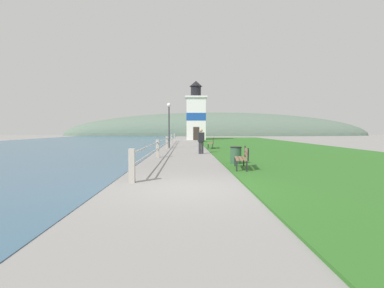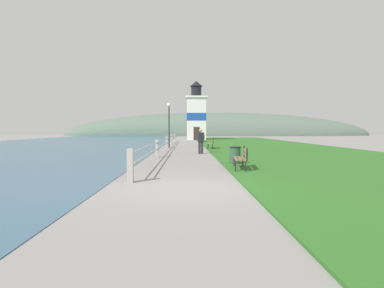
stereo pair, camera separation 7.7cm
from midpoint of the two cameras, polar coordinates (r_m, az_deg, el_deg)
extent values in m
plane|color=gray|center=(8.33, -1.65, -8.52)|extent=(160.00, 160.00, 0.00)
cube|color=#2D6623|center=(29.15, 14.11, -0.43)|extent=(12.00, 59.75, 0.06)
cube|color=#385B75|center=(31.56, -28.07, -0.48)|extent=(24.00, 95.59, 0.01)
cube|color=#A8A399|center=(9.39, -11.61, -4.06)|extent=(0.18, 0.18, 1.05)
cube|color=#A8A399|center=(17.50, -6.71, -0.86)|extent=(0.18, 0.18, 1.05)
cube|color=#A8A399|center=(25.67, -4.92, 0.32)|extent=(0.18, 0.18, 1.05)
cube|color=#A8A399|center=(33.87, -4.00, 0.92)|extent=(0.18, 0.18, 1.05)
cube|color=#A8A399|center=(42.07, -3.44, 1.29)|extent=(0.18, 0.18, 1.05)
cylinder|color=#B2B2B7|center=(25.66, -4.92, 1.13)|extent=(0.06, 32.86, 0.06)
cylinder|color=#B2B2B7|center=(25.67, -4.92, 0.32)|extent=(0.06, 32.86, 0.06)
cube|color=brown|center=(12.13, 8.36, -2.73)|extent=(0.31, 1.62, 0.04)
cube|color=brown|center=(12.14, 9.05, -2.74)|extent=(0.31, 1.62, 0.04)
cube|color=brown|center=(12.15, 9.74, -2.74)|extent=(0.31, 1.62, 0.04)
cube|color=brown|center=(12.13, 10.17, -1.25)|extent=(0.25, 1.61, 0.11)
cube|color=brown|center=(12.14, 10.16, -1.99)|extent=(0.25, 1.61, 0.11)
cube|color=black|center=(11.38, 8.34, -4.34)|extent=(0.06, 0.06, 0.45)
cube|color=black|center=(12.93, 8.02, -3.48)|extent=(0.06, 0.06, 0.45)
cube|color=black|center=(11.41, 10.20, -4.34)|extent=(0.06, 0.06, 0.45)
cube|color=black|center=(12.95, 9.66, -3.48)|extent=(0.06, 0.06, 0.45)
cube|color=black|center=(11.36, 10.47, -1.99)|extent=(0.06, 0.06, 0.49)
cube|color=black|center=(12.92, 9.90, -1.41)|extent=(0.06, 0.06, 0.49)
cube|color=brown|center=(24.92, 3.10, 0.13)|extent=(0.29, 1.93, 0.04)
cube|color=brown|center=(24.92, 3.44, 0.12)|extent=(0.29, 1.93, 0.04)
cube|color=brown|center=(24.92, 3.77, 0.12)|extent=(0.29, 1.93, 0.04)
cube|color=brown|center=(24.91, 3.98, 0.85)|extent=(0.23, 1.92, 0.11)
cube|color=brown|center=(24.91, 3.98, 0.49)|extent=(0.23, 1.92, 0.11)
cube|color=black|center=(24.00, 2.96, -0.56)|extent=(0.05, 0.05, 0.45)
cube|color=black|center=(25.87, 3.06, -0.32)|extent=(0.05, 0.05, 0.45)
cube|color=black|center=(24.00, 3.85, -0.57)|extent=(0.05, 0.05, 0.45)
cube|color=black|center=(25.87, 3.87, -0.32)|extent=(0.05, 0.05, 0.45)
cube|color=black|center=(23.97, 3.97, 0.55)|extent=(0.05, 0.05, 0.49)
cube|color=black|center=(25.85, 3.99, 0.72)|extent=(0.05, 0.05, 0.49)
cube|color=brown|center=(38.37, 1.54, 1.07)|extent=(0.22, 1.81, 0.04)
cube|color=brown|center=(38.38, 1.76, 1.07)|extent=(0.22, 1.81, 0.04)
cube|color=brown|center=(38.40, 1.98, 1.07)|extent=(0.22, 1.81, 0.04)
cube|color=brown|center=(38.40, 2.11, 1.54)|extent=(0.16, 1.81, 0.11)
cube|color=brown|center=(38.40, 2.11, 1.31)|extent=(0.16, 1.81, 0.11)
cube|color=black|center=(37.50, 1.62, 0.65)|extent=(0.05, 0.05, 0.45)
cube|color=black|center=(39.25, 1.35, 0.75)|extent=(0.05, 0.05, 0.45)
cube|color=black|center=(37.54, 2.18, 0.66)|extent=(0.05, 0.05, 0.45)
cube|color=black|center=(39.29, 1.89, 0.75)|extent=(0.05, 0.05, 0.45)
cube|color=black|center=(37.53, 2.26, 1.37)|extent=(0.05, 0.05, 0.49)
cube|color=black|center=(39.28, 1.96, 1.44)|extent=(0.05, 0.05, 0.49)
cube|color=white|center=(46.78, 0.69, 4.76)|extent=(2.92, 2.92, 6.45)
cube|color=#194799|center=(46.79, 0.69, 5.15)|extent=(2.96, 2.96, 1.16)
cube|color=white|center=(47.02, 0.70, 8.85)|extent=(3.36, 3.36, 0.25)
cylinder|color=black|center=(47.12, 0.70, 9.95)|extent=(1.61, 1.61, 1.57)
cone|color=black|center=(47.29, 0.70, 11.41)|extent=(2.01, 2.01, 0.87)
cube|color=#332823|center=(45.28, 0.75, 2.01)|extent=(0.90, 0.06, 2.00)
cylinder|color=#28282D|center=(20.01, 1.37, -0.71)|extent=(0.15, 0.15, 0.82)
cylinder|color=#28282D|center=(20.06, 1.87, -0.70)|extent=(0.15, 0.15, 0.82)
cube|color=#232328|center=(20.00, 1.62, 1.35)|extent=(0.45, 0.32, 0.61)
sphere|color=tan|center=(20.00, 1.62, 2.61)|extent=(0.22, 0.22, 0.22)
cylinder|color=#2D5138|center=(13.93, 8.20, -2.31)|extent=(0.50, 0.50, 0.80)
cylinder|color=black|center=(13.90, 8.21, -0.58)|extent=(0.54, 0.54, 0.04)
cylinder|color=#333338|center=(26.54, -4.48, 3.16)|extent=(0.12, 0.12, 3.60)
sphere|color=white|center=(26.62, -4.50, 7.42)|extent=(0.36, 0.36, 0.36)
ellipsoid|color=#566B5B|center=(78.41, 4.69, 1.61)|extent=(80.00, 16.00, 12.00)
camera|label=1|loc=(0.04, -90.08, 0.00)|focal=28.00mm
camera|label=2|loc=(0.04, 89.92, 0.00)|focal=28.00mm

